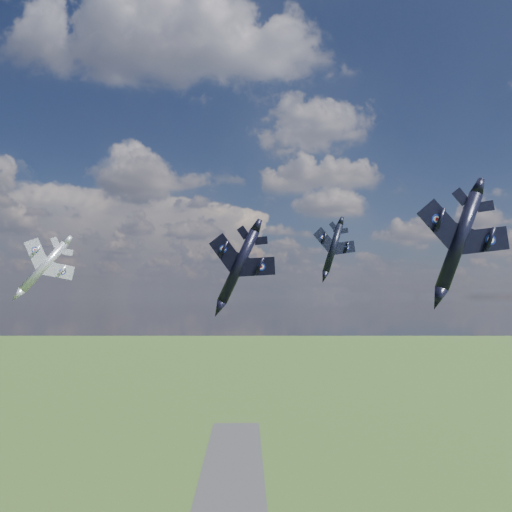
{
  "coord_description": "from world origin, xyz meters",
  "views": [
    {
      "loc": [
        6.19,
        -64.88,
        77.52
      ],
      "look_at": [
        7.65,
        11.21,
        83.8
      ],
      "focal_mm": 35.0,
      "sensor_mm": 36.0,
      "label": 1
    }
  ],
  "objects_px": {
    "jet_high_navy": "(333,248)",
    "jet_left_silver": "(44,266)",
    "jet_right_navy": "(459,241)",
    "jet_lead_navy": "(238,266)"
  },
  "relations": [
    {
      "from": "jet_lead_navy",
      "to": "jet_left_silver",
      "type": "bearing_deg",
      "value": 172.71
    },
    {
      "from": "jet_lead_navy",
      "to": "jet_high_navy",
      "type": "distance_m",
      "value": 30.2
    },
    {
      "from": "jet_lead_navy",
      "to": "jet_high_navy",
      "type": "height_order",
      "value": "jet_high_navy"
    },
    {
      "from": "jet_right_navy",
      "to": "jet_high_navy",
      "type": "xyz_separation_m",
      "value": [
        -6.74,
        41.52,
        3.27
      ]
    },
    {
      "from": "jet_lead_navy",
      "to": "jet_left_silver",
      "type": "relative_size",
      "value": 1.13
    },
    {
      "from": "jet_right_navy",
      "to": "jet_high_navy",
      "type": "relative_size",
      "value": 1.14
    },
    {
      "from": "jet_high_navy",
      "to": "jet_left_silver",
      "type": "distance_m",
      "value": 52.04
    },
    {
      "from": "jet_high_navy",
      "to": "jet_left_silver",
      "type": "height_order",
      "value": "jet_high_navy"
    },
    {
      "from": "jet_lead_navy",
      "to": "jet_right_navy",
      "type": "height_order",
      "value": "jet_right_navy"
    },
    {
      "from": "jet_high_navy",
      "to": "jet_left_silver",
      "type": "relative_size",
      "value": 0.99
    }
  ]
}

